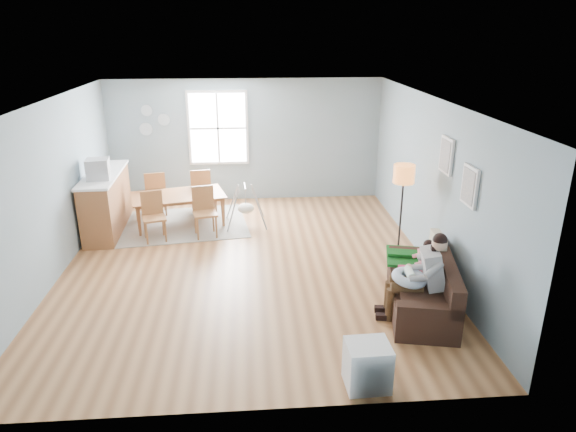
{
  "coord_description": "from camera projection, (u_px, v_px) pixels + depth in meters",
  "views": [
    {
      "loc": [
        0.05,
        -7.8,
        3.74
      ],
      "look_at": [
        0.63,
        -0.43,
        1.0
      ],
      "focal_mm": 32.0,
      "sensor_mm": 36.0,
      "label": 1
    }
  ],
  "objects": [
    {
      "name": "dining_table",
      "position": [
        180.0,
        210.0,
        10.19
      ],
      "size": [
        1.96,
        1.39,
        0.63
      ],
      "primitive_type": "imported",
      "rotation": [
        0.0,
        0.0,
        0.24
      ],
      "color": "brown",
      "rests_on": "rug"
    },
    {
      "name": "monitor",
      "position": [
        98.0,
        169.0,
        9.23
      ],
      "size": [
        0.43,
        0.41,
        0.37
      ],
      "color": "#A6A6AB",
      "rests_on": "counter"
    },
    {
      "name": "wall_plates",
      "position": [
        152.0,
        121.0,
        11.05
      ],
      "size": [
        0.67,
        0.02,
        0.66
      ],
      "color": "#92A3AF",
      "rests_on": "room"
    },
    {
      "name": "window",
      "position": [
        218.0,
        128.0,
        11.21
      ],
      "size": [
        1.32,
        0.08,
        1.62
      ],
      "color": "silver",
      "rests_on": "room"
    },
    {
      "name": "chair_se",
      "position": [
        204.0,
        208.0,
        9.62
      ],
      "size": [
        0.51,
        0.51,
        0.94
      ],
      "color": "brown",
      "rests_on": "rug"
    },
    {
      "name": "rug",
      "position": [
        181.0,
        224.0,
        10.3
      ],
      "size": [
        2.82,
        2.29,
        0.01
      ],
      "primitive_type": "cube",
      "rotation": [
        0.0,
        0.0,
        0.14
      ],
      "color": "gray",
      "rests_on": "room"
    },
    {
      "name": "toddler",
      "position": [
        421.0,
        260.0,
        7.22
      ],
      "size": [
        0.51,
        0.3,
        0.77
      ],
      "color": "silver",
      "rests_on": "sofa"
    },
    {
      "name": "chair_nw",
      "position": [
        156.0,
        191.0,
        10.6
      ],
      "size": [
        0.51,
        0.51,
        0.96
      ],
      "color": "brown",
      "rests_on": "rug"
    },
    {
      "name": "nursing_pillow",
      "position": [
        409.0,
        278.0,
        6.84
      ],
      "size": [
        0.62,
        0.61,
        0.19
      ],
      "primitive_type": "torus",
      "rotation": [
        0.0,
        0.14,
        -0.34
      ],
      "color": "#C7DFF9",
      "rests_on": "father"
    },
    {
      "name": "storage_cube",
      "position": [
        367.0,
        365.0,
        5.6
      ],
      "size": [
        0.49,
        0.44,
        0.52
      ],
      "color": "white",
      "rests_on": "room"
    },
    {
      "name": "room",
      "position": [
        244.0,
        119.0,
        7.75
      ],
      "size": [
        8.4,
        9.4,
        3.9
      ],
      "color": "brown"
    },
    {
      "name": "counter",
      "position": [
        106.0,
        202.0,
        9.85
      ],
      "size": [
        0.68,
        2.06,
        1.14
      ],
      "color": "brown",
      "rests_on": "room"
    },
    {
      "name": "floor_lamp",
      "position": [
        403.0,
        182.0,
        8.24
      ],
      "size": [
        0.34,
        0.34,
        1.67
      ],
      "color": "black",
      "rests_on": "room"
    },
    {
      "name": "sofa",
      "position": [
        425.0,
        290.0,
        7.17
      ],
      "size": [
        1.18,
        2.01,
        0.76
      ],
      "color": "black",
      "rests_on": "room"
    },
    {
      "name": "chair_sw",
      "position": [
        153.0,
        213.0,
        9.44
      ],
      "size": [
        0.51,
        0.51,
        0.91
      ],
      "color": "brown",
      "rests_on": "rug"
    },
    {
      "name": "pictures",
      "position": [
        457.0,
        170.0,
        7.18
      ],
      "size": [
        0.05,
        1.34,
        0.74
      ],
      "color": "silver",
      "rests_on": "room"
    },
    {
      "name": "beige_pillow",
      "position": [
        437.0,
        249.0,
        7.46
      ],
      "size": [
        0.17,
        0.47,
        0.46
      ],
      "primitive_type": "cube",
      "rotation": [
        0.0,
        0.0,
        -0.08
      ],
      "color": "#C3B695",
      "rests_on": "sofa"
    },
    {
      "name": "father",
      "position": [
        421.0,
        274.0,
        6.8
      ],
      "size": [
        0.92,
        0.48,
        1.24
      ],
      "color": "gray",
      "rests_on": "sofa"
    },
    {
      "name": "infant",
      "position": [
        410.0,
        272.0,
        6.85
      ],
      "size": [
        0.14,
        0.32,
        0.12
      ],
      "color": "white",
      "rests_on": "nursing_pillow"
    },
    {
      "name": "chair_ne",
      "position": [
        201.0,
        188.0,
        10.78
      ],
      "size": [
        0.5,
        0.5,
        0.96
      ],
      "color": "brown",
      "rests_on": "rug"
    },
    {
      "name": "baby_swing",
      "position": [
        246.0,
        207.0,
        10.18
      ],
      "size": [
        0.83,
        0.84,
        0.81
      ],
      "color": "#A6A6AB",
      "rests_on": "room"
    },
    {
      "name": "green_throw",
      "position": [
        416.0,
        257.0,
        7.69
      ],
      "size": [
        1.02,
        0.91,
        0.04
      ],
      "primitive_type": "cube",
      "rotation": [
        0.0,
        0.0,
        -0.24
      ],
      "color": "#13561A",
      "rests_on": "sofa"
    }
  ]
}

